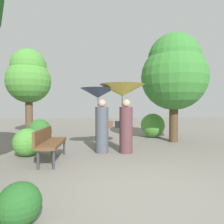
% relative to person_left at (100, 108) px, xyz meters
% --- Properties ---
extents(ground_plane, '(40.00, 40.00, 0.00)m').
position_rel_person_left_xyz_m(ground_plane, '(0.42, -2.81, -1.34)').
color(ground_plane, slate).
extents(person_left, '(1.04, 1.04, 1.93)m').
position_rel_person_left_xyz_m(person_left, '(0.00, 0.00, 0.00)').
color(person_left, '#474C56').
rests_on(person_left, ground).
extents(person_right, '(1.35, 1.35, 2.03)m').
position_rel_person_left_xyz_m(person_right, '(0.69, -0.11, 0.22)').
color(person_right, '#563338').
rests_on(person_right, ground).
extents(park_bench, '(0.56, 1.52, 0.83)m').
position_rel_person_left_xyz_m(park_bench, '(-1.31, -0.84, -0.83)').
color(park_bench, '#38383D').
rests_on(park_bench, ground).
extents(tree_near_right, '(2.52, 2.52, 4.17)m').
position_rel_person_left_xyz_m(tree_near_right, '(2.93, 1.53, 1.37)').
color(tree_near_right, '#4C3823').
rests_on(tree_near_right, ground).
extents(tree_mid_left, '(2.12, 2.12, 4.14)m').
position_rel_person_left_xyz_m(tree_mid_left, '(-3.25, 4.22, 1.46)').
color(tree_mid_left, brown).
rests_on(tree_mid_left, ground).
extents(bush_path_left, '(0.51, 0.51, 0.51)m').
position_rel_person_left_xyz_m(bush_path_left, '(-1.10, -3.68, -1.08)').
color(bush_path_left, '#235B23').
rests_on(bush_path_left, ground).
extents(bush_path_right, '(1.05, 1.05, 1.05)m').
position_rel_person_left_xyz_m(bush_path_right, '(2.47, 2.73, -0.81)').
color(bush_path_right, '#4C9338').
rests_on(bush_path_right, ground).
extents(bush_behind_bench, '(0.89, 0.89, 0.89)m').
position_rel_person_left_xyz_m(bush_behind_bench, '(-2.18, 1.80, -0.89)').
color(bush_behind_bench, '#2D6B28').
rests_on(bush_behind_bench, ground).
extents(bush_far_side, '(0.78, 0.78, 0.78)m').
position_rel_person_left_xyz_m(bush_far_side, '(-2.03, -0.24, -0.95)').
color(bush_far_side, '#4C9338').
rests_on(bush_far_side, ground).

